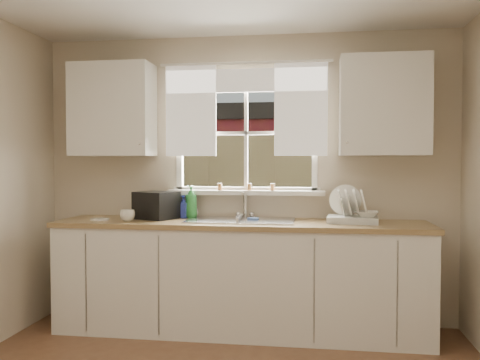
# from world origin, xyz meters

# --- Properties ---
(room_walls) EXTENTS (3.62, 4.02, 2.50)m
(room_walls) POSITION_xyz_m (0.00, -0.07, 1.24)
(room_walls) COLOR beige
(room_walls) RESTS_ON ground
(window) EXTENTS (1.38, 0.16, 1.06)m
(window) POSITION_xyz_m (0.00, 2.00, 1.49)
(window) COLOR white
(window) RESTS_ON room_walls
(curtains) EXTENTS (1.50, 0.03, 0.81)m
(curtains) POSITION_xyz_m (0.00, 1.95, 1.93)
(curtains) COLOR white
(curtains) RESTS_ON room_walls
(base_cabinets) EXTENTS (3.00, 0.62, 0.87)m
(base_cabinets) POSITION_xyz_m (0.00, 1.68, 0.43)
(base_cabinets) COLOR silver
(base_cabinets) RESTS_ON ground
(countertop) EXTENTS (3.04, 0.65, 0.04)m
(countertop) POSITION_xyz_m (0.00, 1.68, 0.89)
(countertop) COLOR olive
(countertop) RESTS_ON base_cabinets
(upper_cabinet_left) EXTENTS (0.70, 0.33, 0.80)m
(upper_cabinet_left) POSITION_xyz_m (-1.15, 1.82, 1.85)
(upper_cabinet_left) COLOR silver
(upper_cabinet_left) RESTS_ON room_walls
(upper_cabinet_right) EXTENTS (0.70, 0.33, 0.80)m
(upper_cabinet_right) POSITION_xyz_m (1.15, 1.82, 1.85)
(upper_cabinet_right) COLOR silver
(upper_cabinet_right) RESTS_ON room_walls
(wall_outlet) EXTENTS (0.08, 0.01, 0.12)m
(wall_outlet) POSITION_xyz_m (0.88, 1.99, 1.08)
(wall_outlet) COLOR beige
(wall_outlet) RESTS_ON room_walls
(sill_jars) EXTENTS (0.50, 0.04, 0.06)m
(sill_jars) POSITION_xyz_m (0.02, 1.94, 1.18)
(sill_jars) COLOR brown
(sill_jars) RESTS_ON window
(backyard) EXTENTS (20.00, 10.00, 6.13)m
(backyard) POSITION_xyz_m (0.58, 8.42, 3.46)
(backyard) COLOR #335421
(backyard) RESTS_ON ground
(sink) EXTENTS (0.88, 0.52, 0.40)m
(sink) POSITION_xyz_m (0.00, 1.71, 0.84)
(sink) COLOR #B7B7BC
(sink) RESTS_ON countertop
(dish_rack) EXTENTS (0.42, 0.33, 0.30)m
(dish_rack) POSITION_xyz_m (0.90, 1.73, 0.99)
(dish_rack) COLOR silver
(dish_rack) RESTS_ON countertop
(bowl) EXTENTS (0.19, 0.19, 0.05)m
(bowl) POSITION_xyz_m (1.01, 1.68, 0.99)
(bowl) COLOR white
(bowl) RESTS_ON dish_rack
(soap_bottle_a) EXTENTS (0.14, 0.14, 0.28)m
(soap_bottle_a) POSITION_xyz_m (-0.46, 1.86, 1.05)
(soap_bottle_a) COLOR #2B8337
(soap_bottle_a) RESTS_ON countertop
(soap_bottle_b) EXTENTS (0.11, 0.11, 0.20)m
(soap_bottle_b) POSITION_xyz_m (-0.53, 1.86, 1.01)
(soap_bottle_b) COLOR #2D3CAA
(soap_bottle_b) RESTS_ON countertop
(soap_bottle_c) EXTENTS (0.12, 0.12, 0.14)m
(soap_bottle_c) POSITION_xyz_m (-0.46, 1.89, 0.98)
(soap_bottle_c) COLOR beige
(soap_bottle_c) RESTS_ON countertop
(saucer) EXTENTS (0.16, 0.16, 0.01)m
(saucer) POSITION_xyz_m (-1.18, 1.60, 0.92)
(saucer) COLOR white
(saucer) RESTS_ON countertop
(cup) EXTENTS (0.14, 0.14, 0.10)m
(cup) POSITION_xyz_m (-0.92, 1.54, 0.96)
(cup) COLOR white
(cup) RESTS_ON countertop
(black_appliance) EXTENTS (0.40, 0.38, 0.23)m
(black_appliance) POSITION_xyz_m (-0.74, 1.76, 1.03)
(black_appliance) COLOR black
(black_appliance) RESTS_ON countertop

